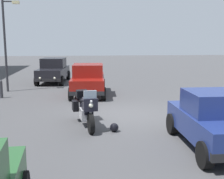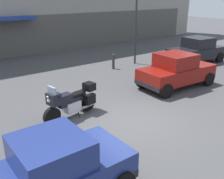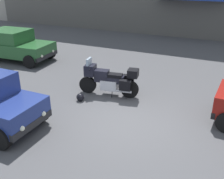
{
  "view_description": "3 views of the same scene",
  "coord_description": "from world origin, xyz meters",
  "px_view_note": "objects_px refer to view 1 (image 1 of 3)",
  "views": [
    {
      "loc": [
        -11.09,
        1.55,
        2.95
      ],
      "look_at": [
        -0.54,
        0.58,
        1.1
      ],
      "focal_mm": 46.88,
      "sensor_mm": 36.0,
      "label": 1
    },
    {
      "loc": [
        -5.41,
        -6.13,
        4.22
      ],
      "look_at": [
        -0.23,
        0.68,
        1.05
      ],
      "focal_mm": 41.41,
      "sensor_mm": 36.0,
      "label": 2
    },
    {
      "loc": [
        2.54,
        -6.56,
        4.16
      ],
      "look_at": [
        -0.71,
        0.3,
        0.85
      ],
      "focal_mm": 42.58,
      "sensor_mm": 36.0,
      "label": 3
    }
  ],
  "objects_px": {
    "bollard_curbside": "(1,88)",
    "streetlamp_curbside": "(7,37)",
    "car_hatchback_near": "(88,80)",
    "car_compact_side": "(213,120)",
    "car_wagon_end": "(53,70)",
    "motorcycle": "(86,108)",
    "helmet": "(114,127)"
  },
  "relations": [
    {
      "from": "car_compact_side",
      "to": "streetlamp_curbside",
      "type": "distance_m",
      "value": 12.29
    },
    {
      "from": "car_compact_side",
      "to": "bollard_curbside",
      "type": "distance_m",
      "value": 10.69
    },
    {
      "from": "car_wagon_end",
      "to": "bollard_curbside",
      "type": "bearing_deg",
      "value": -16.41
    },
    {
      "from": "motorcycle",
      "to": "streetlamp_curbside",
      "type": "bearing_deg",
      "value": -158.34
    },
    {
      "from": "car_compact_side",
      "to": "car_wagon_end",
      "type": "height_order",
      "value": "car_wagon_end"
    },
    {
      "from": "motorcycle",
      "to": "car_wagon_end",
      "type": "relative_size",
      "value": 0.57
    },
    {
      "from": "streetlamp_curbside",
      "to": "bollard_curbside",
      "type": "distance_m",
      "value": 3.16
    },
    {
      "from": "car_compact_side",
      "to": "bollard_curbside",
      "type": "xyz_separation_m",
      "value": [
        7.46,
        7.65,
        -0.29
      ]
    },
    {
      "from": "motorcycle",
      "to": "car_hatchback_near",
      "type": "height_order",
      "value": "car_hatchback_near"
    },
    {
      "from": "bollard_curbside",
      "to": "streetlamp_curbside",
      "type": "bearing_deg",
      "value": 0.77
    },
    {
      "from": "streetlamp_curbside",
      "to": "bollard_curbside",
      "type": "relative_size",
      "value": 5.49
    },
    {
      "from": "car_wagon_end",
      "to": "bollard_curbside",
      "type": "distance_m",
      "value": 5.58
    },
    {
      "from": "streetlamp_curbside",
      "to": "car_compact_side",
      "type": "bearing_deg",
      "value": -140.57
    },
    {
      "from": "helmet",
      "to": "car_wagon_end",
      "type": "bearing_deg",
      "value": 15.47
    },
    {
      "from": "helmet",
      "to": "bollard_curbside",
      "type": "xyz_separation_m",
      "value": [
        5.87,
        5.11,
        0.34
      ]
    },
    {
      "from": "helmet",
      "to": "car_wagon_end",
      "type": "distance_m",
      "value": 11.47
    },
    {
      "from": "car_wagon_end",
      "to": "bollard_curbside",
      "type": "relative_size",
      "value": 4.36
    },
    {
      "from": "helmet",
      "to": "car_compact_side",
      "type": "relative_size",
      "value": 0.08
    },
    {
      "from": "helmet",
      "to": "car_wagon_end",
      "type": "relative_size",
      "value": 0.07
    },
    {
      "from": "car_hatchback_near",
      "to": "car_compact_side",
      "type": "distance_m",
      "value": 8.54
    },
    {
      "from": "bollard_curbside",
      "to": "car_hatchback_near",
      "type": "bearing_deg",
      "value": -84.45
    },
    {
      "from": "motorcycle",
      "to": "car_wagon_end",
      "type": "bearing_deg",
      "value": -177.68
    },
    {
      "from": "car_hatchback_near",
      "to": "bollard_curbside",
      "type": "height_order",
      "value": "car_hatchback_near"
    },
    {
      "from": "car_compact_side",
      "to": "car_wagon_end",
      "type": "xyz_separation_m",
      "value": [
        12.63,
        5.59,
        0.04
      ]
    },
    {
      "from": "bollard_curbside",
      "to": "car_wagon_end",
      "type": "bearing_deg",
      "value": -21.66
    },
    {
      "from": "helmet",
      "to": "car_hatchback_near",
      "type": "bearing_deg",
      "value": 6.82
    },
    {
      "from": "car_compact_side",
      "to": "helmet",
      "type": "bearing_deg",
      "value": 57.61
    },
    {
      "from": "helmet",
      "to": "car_compact_side",
      "type": "height_order",
      "value": "car_compact_side"
    },
    {
      "from": "helmet",
      "to": "streetlamp_curbside",
      "type": "xyz_separation_m",
      "value": [
        7.74,
        5.14,
        2.89
      ]
    },
    {
      "from": "car_wagon_end",
      "to": "motorcycle",
      "type": "bearing_deg",
      "value": 17.12
    },
    {
      "from": "car_hatchback_near",
      "to": "streetlamp_curbside",
      "type": "distance_m",
      "value": 5.13
    },
    {
      "from": "motorcycle",
      "to": "car_wagon_end",
      "type": "distance_m",
      "value": 10.54
    }
  ]
}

